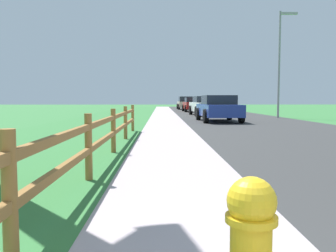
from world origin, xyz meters
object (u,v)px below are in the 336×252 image
(parked_car_red, at_px, (193,105))
(street_lamp, at_px, (281,56))
(parked_suv_blue, at_px, (218,108))
(parked_car_beige, at_px, (186,103))
(parked_car_white, at_px, (206,106))

(parked_car_red, relative_size, street_lamp, 0.67)
(parked_suv_blue, bearing_deg, parked_car_beige, 90.34)
(parked_suv_blue, relative_size, parked_car_white, 0.93)
(parked_car_white, height_order, parked_car_beige, parked_car_beige)
(street_lamp, bearing_deg, parked_car_red, 110.24)
(parked_car_red, bearing_deg, parked_suv_blue, -90.24)
(parked_car_white, distance_m, parked_car_beige, 16.68)
(parked_car_red, bearing_deg, street_lamp, -69.76)
(parked_car_beige, height_order, street_lamp, street_lamp)
(parked_suv_blue, relative_size, street_lamp, 0.66)
(parked_suv_blue, relative_size, parked_car_beige, 1.04)
(parked_suv_blue, bearing_deg, street_lamp, 38.04)
(street_lamp, bearing_deg, parked_car_white, 139.09)
(parked_car_white, xyz_separation_m, parked_car_beige, (-0.36, 16.67, 0.05))
(parked_car_white, bearing_deg, parked_car_red, 91.04)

